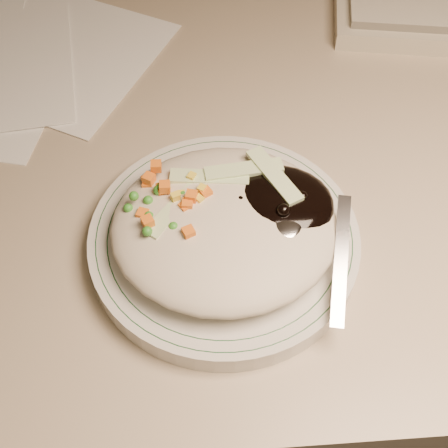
{
  "coord_description": "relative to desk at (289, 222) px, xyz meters",
  "views": [
    {
      "loc": [
        -0.12,
        0.9,
        1.2
      ],
      "look_at": [
        -0.1,
        1.21,
        0.78
      ],
      "focal_mm": 50.0,
      "sensor_mm": 36.0,
      "label": 1
    }
  ],
  "objects": [
    {
      "name": "plate",
      "position": [
        -0.1,
        -0.17,
        0.21
      ],
      "size": [
        0.24,
        0.24,
        0.02
      ],
      "primitive_type": "cylinder",
      "color": "silver",
      "rests_on": "desk"
    },
    {
      "name": "meal",
      "position": [
        -0.09,
        -0.17,
        0.24
      ],
      "size": [
        0.2,
        0.19,
        0.05
      ],
      "color": "#B8AE95",
      "rests_on": "plate"
    },
    {
      "name": "desk",
      "position": [
        0.0,
        0.0,
        0.0
      ],
      "size": [
        1.4,
        0.7,
        0.74
      ],
      "color": "tan",
      "rests_on": "ground"
    },
    {
      "name": "plate_rim",
      "position": [
        -0.1,
        -0.17,
        0.22
      ],
      "size": [
        0.23,
        0.23,
        0.0
      ],
      "color": "#144723",
      "rests_on": "plate"
    }
  ]
}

